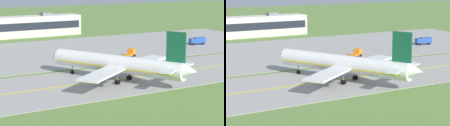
{
  "view_description": "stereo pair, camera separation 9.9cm",
  "coord_description": "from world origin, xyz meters",
  "views": [
    {
      "loc": [
        -55.05,
        -85.72,
        24.07
      ],
      "look_at": [
        -6.44,
        0.76,
        4.0
      ],
      "focal_mm": 68.82,
      "sensor_mm": 36.0,
      "label": 1
    },
    {
      "loc": [
        -54.97,
        -85.77,
        24.07
      ],
      "look_at": [
        -6.44,
        0.76,
        4.0
      ],
      "focal_mm": 68.82,
      "sensor_mm": 36.0,
      "label": 2
    }
  ],
  "objects": [
    {
      "name": "ground_plane",
      "position": [
        0.0,
        0.0,
        0.0
      ],
      "size": [
        500.0,
        500.0,
        0.0
      ],
      "primitive_type": "plane",
      "color": "olive"
    },
    {
      "name": "taxiway_strip",
      "position": [
        0.0,
        0.0,
        0.05
      ],
      "size": [
        240.0,
        28.0,
        0.1
      ],
      "primitive_type": "cube",
      "color": "#9E9B93",
      "rests_on": "ground"
    },
    {
      "name": "apron_pad",
      "position": [
        10.0,
        42.0,
        0.05
      ],
      "size": [
        140.0,
        52.0,
        0.1
      ],
      "primitive_type": "cube",
      "color": "#9E9B93",
      "rests_on": "ground"
    },
    {
      "name": "taxiway_centreline",
      "position": [
        0.0,
        0.0,
        0.11
      ],
      "size": [
        220.0,
        0.6,
        0.01
      ],
      "primitive_type": "cube",
      "color": "yellow",
      "rests_on": "taxiway_strip"
    },
    {
      "name": "airplane_lead",
      "position": [
        -6.22,
        -1.68,
        4.13
      ],
      "size": [
        30.46,
        36.71,
        12.7
      ],
      "color": "white",
      "rests_on": "ground"
    },
    {
      "name": "service_truck_baggage",
      "position": [
        12.35,
        23.25,
        1.18
      ],
      "size": [
        6.57,
        4.96,
        2.59
      ],
      "color": "orange",
      "rests_on": "ground"
    },
    {
      "name": "service_truck_fuel",
      "position": [
        46.21,
        31.87,
        1.53
      ],
      "size": [
        6.26,
        3.1,
        2.6
      ],
      "color": "#264CA5",
      "rests_on": "ground"
    },
    {
      "name": "terminal_building",
      "position": [
        -1.15,
        82.38,
        4.16
      ],
      "size": [
        46.49,
        8.51,
        9.47
      ],
      "color": "beige",
      "rests_on": "ground"
    },
    {
      "name": "traffic_cone_near_edge",
      "position": [
        12.63,
        -12.66,
        0.3
      ],
      "size": [
        0.44,
        0.44,
        0.6
      ],
      "primitive_type": "cone",
      "color": "orange",
      "rests_on": "ground"
    }
  ]
}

